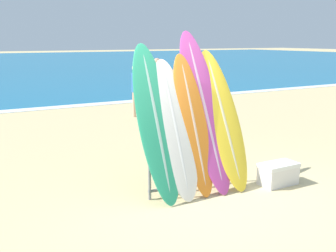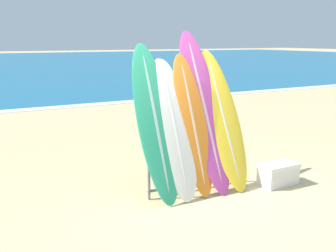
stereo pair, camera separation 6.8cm
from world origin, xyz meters
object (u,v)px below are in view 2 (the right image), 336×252
object	(u,v)px
surfboard_rack	(193,162)
person_near_water	(159,87)
person_mid_beach	(138,88)
cooler_box	(278,174)
surfboard_slot_1	(174,129)
surfboard_slot_3	(204,110)
surfboard_slot_2	(192,124)
surfboard_slot_4	(223,118)
surfboard_slot_0	(155,122)

from	to	relation	value
surfboard_rack	person_near_water	world-z (taller)	person_near_water
person_mid_beach	cooler_box	distance (m)	6.27
surfboard_slot_1	person_mid_beach	xyz separation A→B (m)	(1.98, 5.76, -0.15)
surfboard_slot_3	surfboard_slot_2	bearing A→B (deg)	-158.02
surfboard_rack	cooler_box	bearing A→B (deg)	-18.26
surfboard_slot_3	surfboard_slot_4	size ratio (longest dim) A/B	1.14
surfboard_slot_3	person_near_water	distance (m)	5.00
surfboard_slot_2	person_near_water	bearing A→B (deg)	68.53
surfboard_slot_3	surfboard_slot_4	bearing A→B (deg)	-13.54
surfboard_slot_0	surfboard_slot_1	distance (m)	0.31
surfboard_slot_4	cooler_box	distance (m)	1.24
surfboard_slot_0	person_mid_beach	size ratio (longest dim) A/B	1.44
surfboard_slot_3	person_mid_beach	distance (m)	5.82
person_near_water	cooler_box	xyz separation A→B (m)	(-0.60, -5.31, -0.78)
surfboard_slot_1	person_near_water	bearing A→B (deg)	65.46
surfboard_slot_4	person_mid_beach	bearing A→B (deg)	79.19
surfboard_rack	person_mid_beach	distance (m)	6.04
surfboard_slot_0	person_mid_beach	bearing A→B (deg)	68.40
surfboard_slot_2	surfboard_slot_4	size ratio (longest dim) A/B	0.98
surfboard_slot_1	person_near_water	distance (m)	5.33
surfboard_slot_2	surfboard_slot_0	bearing A→B (deg)	175.92
surfboard_slot_3	surfboard_slot_4	xyz separation A→B (m)	(0.30, -0.07, -0.15)
surfboard_slot_3	person_mid_beach	bearing A→B (deg)	76.15
person_mid_beach	cooler_box	xyz separation A→B (m)	(-0.37, -6.22, -0.66)
surfboard_slot_0	person_mid_beach	distance (m)	6.14
surfboard_slot_0	surfboard_rack	bearing A→B (deg)	-8.67
surfboard_slot_3	cooler_box	world-z (taller)	surfboard_slot_3
surfboard_slot_4	person_near_water	distance (m)	4.98
surfboard_rack	surfboard_slot_0	size ratio (longest dim) A/B	0.69
surfboard_slot_4	person_mid_beach	size ratio (longest dim) A/B	1.36
surfboard_slot_2	surfboard_slot_4	distance (m)	0.58
surfboard_rack	surfboard_slot_1	world-z (taller)	surfboard_slot_1
surfboard_slot_3	surfboard_rack	bearing A→B (deg)	-150.55
surfboard_rack	surfboard_slot_2	xyz separation A→B (m)	(0.01, 0.05, 0.58)
surfboard_slot_4	person_mid_beach	world-z (taller)	surfboard_slot_4
cooler_box	person_mid_beach	bearing A→B (deg)	86.63
surfboard_rack	person_mid_beach	xyz separation A→B (m)	(1.67, 5.79, 0.39)
surfboard_slot_2	cooler_box	world-z (taller)	surfboard_slot_2
surfboard_slot_1	surfboard_slot_2	xyz separation A→B (m)	(0.31, 0.01, 0.04)
surfboard_slot_4	cooler_box	world-z (taller)	surfboard_slot_4
person_mid_beach	surfboard_slot_3	bearing A→B (deg)	-122.69
surfboard_slot_1	surfboard_slot_4	size ratio (longest dim) A/B	0.94
person_mid_beach	cooler_box	bearing A→B (deg)	-112.21
surfboard_slot_2	surfboard_slot_3	xyz separation A→B (m)	(0.28, 0.11, 0.17)
surfboard_slot_0	person_near_water	bearing A→B (deg)	62.51
person_near_water	cooler_box	size ratio (longest dim) A/B	2.85
surfboard_rack	person_near_water	bearing A→B (deg)	68.67
surfboard_rack	surfboard_slot_4	xyz separation A→B (m)	(0.58, 0.09, 0.60)
surfboard_slot_1	cooler_box	world-z (taller)	surfboard_slot_1
surfboard_slot_2	surfboard_slot_1	bearing A→B (deg)	-178.05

